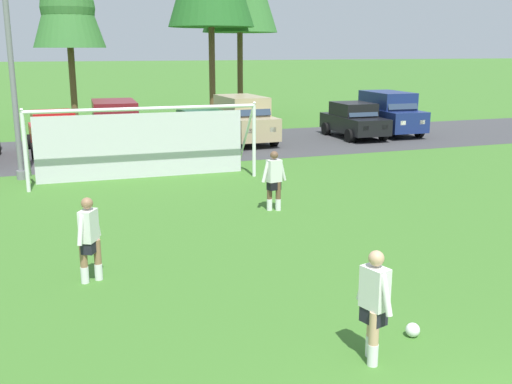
{
  "coord_description": "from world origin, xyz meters",
  "views": [
    {
      "loc": [
        -4.76,
        -3.78,
        4.31
      ],
      "look_at": [
        -0.34,
        8.53,
        1.15
      ],
      "focal_mm": 41.9,
      "sensor_mm": 36.0,
      "label": 1
    }
  ],
  "objects_px": {
    "player_striker_near": "(274,181)",
    "player_defender_far": "(90,240)",
    "parked_car_slot_center_left": "(115,126)",
    "soccer_ball": "(413,330)",
    "parked_car_slot_left": "(54,131)",
    "street_lamp": "(18,71)",
    "soccer_goal": "(143,141)",
    "parked_car_slot_center_right": "(243,119)",
    "parked_car_slot_right": "(354,120)",
    "parked_car_slot_center": "(201,129)",
    "player_midfield_center": "(374,307)",
    "parked_car_slot_far_right": "(388,113)"
  },
  "relations": [
    {
      "from": "player_striker_near",
      "to": "parked_car_slot_left",
      "type": "height_order",
      "value": "parked_car_slot_left"
    },
    {
      "from": "soccer_ball",
      "to": "parked_car_slot_right",
      "type": "height_order",
      "value": "parked_car_slot_right"
    },
    {
      "from": "player_defender_far",
      "to": "player_midfield_center",
      "type": "bearing_deg",
      "value": -51.67
    },
    {
      "from": "player_defender_far",
      "to": "parked_car_slot_right",
      "type": "relative_size",
      "value": 0.39
    },
    {
      "from": "soccer_goal",
      "to": "player_midfield_center",
      "type": "relative_size",
      "value": 4.55
    },
    {
      "from": "player_striker_near",
      "to": "parked_car_slot_left",
      "type": "distance_m",
      "value": 13.11
    },
    {
      "from": "parked_car_slot_right",
      "to": "street_lamp",
      "type": "distance_m",
      "value": 16.05
    },
    {
      "from": "soccer_ball",
      "to": "street_lamp",
      "type": "height_order",
      "value": "street_lamp"
    },
    {
      "from": "player_defender_far",
      "to": "soccer_goal",
      "type": "bearing_deg",
      "value": 74.46
    },
    {
      "from": "parked_car_slot_center_right",
      "to": "parked_car_slot_right",
      "type": "xyz_separation_m",
      "value": [
        5.66,
        -0.35,
        -0.24
      ]
    },
    {
      "from": "soccer_ball",
      "to": "parked_car_slot_center_left",
      "type": "distance_m",
      "value": 18.8
    },
    {
      "from": "player_midfield_center",
      "to": "street_lamp",
      "type": "bearing_deg",
      "value": 108.02
    },
    {
      "from": "parked_car_slot_center_right",
      "to": "player_striker_near",
      "type": "bearing_deg",
      "value": -104.49
    },
    {
      "from": "soccer_ball",
      "to": "parked_car_slot_far_right",
      "type": "height_order",
      "value": "parked_car_slot_far_right"
    },
    {
      "from": "parked_car_slot_center_right",
      "to": "street_lamp",
      "type": "xyz_separation_m",
      "value": [
        -9.42,
        -5.14,
        2.47
      ]
    },
    {
      "from": "soccer_goal",
      "to": "parked_car_slot_center_left",
      "type": "bearing_deg",
      "value": 92.15
    },
    {
      "from": "parked_car_slot_left",
      "to": "parked_car_slot_center_left",
      "type": "distance_m",
      "value": 2.65
    },
    {
      "from": "parked_car_slot_center_left",
      "to": "parked_car_slot_center_right",
      "type": "xyz_separation_m",
      "value": [
        5.9,
        0.66,
        0.0
      ]
    },
    {
      "from": "street_lamp",
      "to": "parked_car_slot_left",
      "type": "bearing_deg",
      "value": 79.1
    },
    {
      "from": "parked_car_slot_center",
      "to": "player_striker_near",
      "type": "bearing_deg",
      "value": -94.1
    },
    {
      "from": "parked_car_slot_right",
      "to": "parked_car_slot_far_right",
      "type": "bearing_deg",
      "value": 13.08
    },
    {
      "from": "player_striker_near",
      "to": "player_defender_far",
      "type": "xyz_separation_m",
      "value": [
        -5.12,
        -3.59,
        0.0
      ]
    },
    {
      "from": "parked_car_slot_center_right",
      "to": "player_defender_far",
      "type": "bearing_deg",
      "value": -118.0
    },
    {
      "from": "soccer_goal",
      "to": "parked_car_slot_center_left",
      "type": "xyz_separation_m",
      "value": [
        -0.22,
        5.81,
        -0.18
      ]
    },
    {
      "from": "player_midfield_center",
      "to": "parked_car_slot_right",
      "type": "relative_size",
      "value": 0.39
    },
    {
      "from": "soccer_ball",
      "to": "player_striker_near",
      "type": "bearing_deg",
      "value": 84.89
    },
    {
      "from": "player_defender_far",
      "to": "parked_car_slot_right",
      "type": "distance_m",
      "value": 20.37
    },
    {
      "from": "soccer_ball",
      "to": "parked_car_slot_center_left",
      "type": "height_order",
      "value": "parked_car_slot_center_left"
    },
    {
      "from": "player_midfield_center",
      "to": "player_striker_near",
      "type": "bearing_deg",
      "value": 78.37
    },
    {
      "from": "player_defender_far",
      "to": "street_lamp",
      "type": "distance_m",
      "value": 10.63
    },
    {
      "from": "parked_car_slot_center_left",
      "to": "soccer_ball",
      "type": "bearing_deg",
      "value": -83.28
    },
    {
      "from": "parked_car_slot_far_right",
      "to": "parked_car_slot_center_right",
      "type": "bearing_deg",
      "value": -178.77
    },
    {
      "from": "parked_car_slot_center_left",
      "to": "street_lamp",
      "type": "bearing_deg",
      "value": -128.08
    },
    {
      "from": "parked_car_slot_center_right",
      "to": "player_midfield_center",
      "type": "bearing_deg",
      "value": -103.34
    },
    {
      "from": "parked_car_slot_center_right",
      "to": "street_lamp",
      "type": "distance_m",
      "value": 11.01
    },
    {
      "from": "player_midfield_center",
      "to": "parked_car_slot_far_right",
      "type": "xyz_separation_m",
      "value": [
        12.59,
        19.89,
        0.29
      ]
    },
    {
      "from": "parked_car_slot_left",
      "to": "parked_car_slot_right",
      "type": "relative_size",
      "value": 1.02
    },
    {
      "from": "player_defender_far",
      "to": "parked_car_slot_center_right",
      "type": "bearing_deg",
      "value": 62.0
    },
    {
      "from": "parked_car_slot_center_right",
      "to": "street_lamp",
      "type": "relative_size",
      "value": 0.68
    },
    {
      "from": "soccer_ball",
      "to": "player_striker_near",
      "type": "relative_size",
      "value": 0.13
    },
    {
      "from": "parked_car_slot_center",
      "to": "soccer_goal",
      "type": "bearing_deg",
      "value": -122.23
    },
    {
      "from": "player_midfield_center",
      "to": "parked_car_slot_center_right",
      "type": "xyz_separation_m",
      "value": [
        4.68,
        19.72,
        0.29
      ]
    },
    {
      "from": "soccer_goal",
      "to": "player_striker_near",
      "type": "height_order",
      "value": "soccer_goal"
    },
    {
      "from": "soccer_ball",
      "to": "player_midfield_center",
      "type": "bearing_deg",
      "value": -156.55
    },
    {
      "from": "parked_car_slot_center_right",
      "to": "parked_car_slot_right",
      "type": "bearing_deg",
      "value": -3.57
    },
    {
      "from": "soccer_goal",
      "to": "player_striker_near",
      "type": "relative_size",
      "value": 4.55
    },
    {
      "from": "parked_car_slot_center_left",
      "to": "parked_car_slot_center_right",
      "type": "relative_size",
      "value": 1.0
    },
    {
      "from": "parked_car_slot_far_right",
      "to": "player_striker_near",
      "type": "bearing_deg",
      "value": -132.6
    },
    {
      "from": "parked_car_slot_left",
      "to": "street_lamp",
      "type": "relative_size",
      "value": 0.62
    },
    {
      "from": "player_striker_near",
      "to": "player_defender_far",
      "type": "relative_size",
      "value": 1.0
    }
  ]
}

